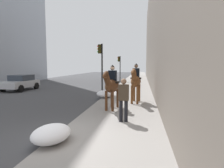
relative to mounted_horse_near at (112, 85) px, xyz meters
The scene contains 9 objects.
sidewalk_slab 4.21m from the mounted_horse_near, behind, with size 120.00×3.53×0.12m, color gray.
mounted_horse_near is the anchor object (origin of this frame).
mounted_horse_far 2.19m from the mounted_horse_near, 30.82° to the right, with size 2.15×0.70×2.33m.
pedestrian_greeting 2.17m from the mounted_horse_near, 158.38° to the right, with size 0.26×0.40×1.70m.
car_near_lane 11.91m from the mounted_horse_near, 55.06° to the left, with size 3.84×2.07×1.44m.
traffic_light_near_curb 5.91m from the mounted_horse_near, 17.65° to the left, with size 0.20×0.44×4.02m.
traffic_light_far_curb 17.05m from the mounted_horse_near, ahead, with size 0.20×0.44×3.61m.
snow_pile_near 4.54m from the mounted_horse_near, 165.97° to the left, with size 1.37×1.05×0.47m, color white.
snow_pile_far 3.79m from the mounted_horse_near, 17.07° to the left, with size 1.38×1.06×0.48m, color white.
Camera 1 is at (-5.28, -2.72, 2.32)m, focal length 30.38 mm.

